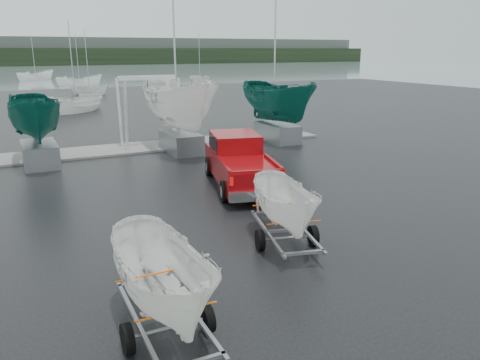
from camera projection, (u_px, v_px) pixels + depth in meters
ground_plane at (134, 236)px, 14.40m from camera, size 120.00×120.00×0.00m
lake at (19, 76)px, 100.64m from camera, size 300.00×300.00×0.00m
dock at (75, 153)px, 25.60m from camera, size 30.00×3.00×0.12m
treeline at (10, 57)px, 160.20m from camera, size 300.00×8.00×6.00m
far_hill at (9, 51)px, 166.56m from camera, size 300.00×6.00×10.00m
pickup_truck at (239, 159)px, 19.69m from camera, size 3.57×6.52×2.06m
trailer_hitched at (287, 167)px, 13.12m from camera, size 2.04×3.78×4.34m
trailer_parked at (160, 217)px, 8.69m from camera, size 1.78×3.61×4.67m
boat_hoist at (148, 101)px, 26.71m from camera, size 3.30×2.18×4.12m
keelboat_1 at (32, 88)px, 22.25m from camera, size 2.38×3.20×7.44m
keelboat_2 at (178, 66)px, 24.95m from camera, size 2.95×3.20×11.13m
keelboat_3 at (279, 72)px, 28.09m from camera, size 2.66×3.20×10.83m
moored_boat_2 at (90, 94)px, 59.61m from camera, size 2.86×2.85×10.65m
moored_boat_3 at (200, 86)px, 72.99m from camera, size 3.08×3.14×11.53m
moored_boat_5 at (80, 86)px, 73.31m from camera, size 2.85×2.79×11.48m
moored_boat_6 at (76, 112)px, 42.83m from camera, size 3.64×3.63×11.38m
moored_boat_7 at (36, 80)px, 86.85m from camera, size 3.85×3.82×11.71m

